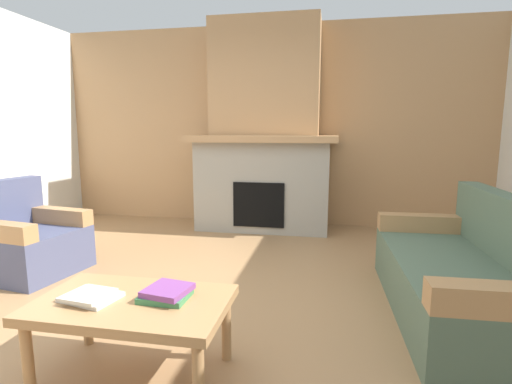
{
  "coord_description": "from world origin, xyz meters",
  "views": [
    {
      "loc": [
        0.87,
        -2.46,
        1.3
      ],
      "look_at": [
        0.24,
        0.8,
        0.77
      ],
      "focal_mm": 27.48,
      "sensor_mm": 36.0,
      "label": 1
    }
  ],
  "objects_px": {
    "couch": "(465,277)",
    "coffee_table": "(132,309)",
    "fireplace": "(264,141)",
    "armchair": "(27,241)"
  },
  "relations": [
    {
      "from": "coffee_table",
      "to": "fireplace",
      "type": "bearing_deg",
      "value": 87.76
    },
    {
      "from": "fireplace",
      "to": "couch",
      "type": "relative_size",
      "value": 1.48
    },
    {
      "from": "couch",
      "to": "armchair",
      "type": "relative_size",
      "value": 2.11
    },
    {
      "from": "couch",
      "to": "coffee_table",
      "type": "bearing_deg",
      "value": -151.23
    },
    {
      "from": "fireplace",
      "to": "armchair",
      "type": "height_order",
      "value": "fireplace"
    },
    {
      "from": "armchair",
      "to": "coffee_table",
      "type": "bearing_deg",
      "value": -35.94
    },
    {
      "from": "couch",
      "to": "coffee_table",
      "type": "relative_size",
      "value": 1.82
    },
    {
      "from": "armchair",
      "to": "fireplace",
      "type": "bearing_deg",
      "value": 48.47
    },
    {
      "from": "fireplace",
      "to": "couch",
      "type": "xyz_separation_m",
      "value": [
        1.81,
        -2.25,
        -0.88
      ]
    },
    {
      "from": "couch",
      "to": "coffee_table",
      "type": "distance_m",
      "value": 2.22
    }
  ]
}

